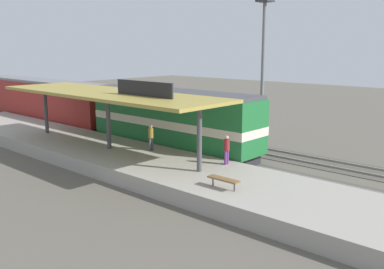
{
  "coord_description": "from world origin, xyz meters",
  "views": [
    {
      "loc": [
        -21.68,
        -22.87,
        7.59
      ],
      "look_at": [
        -1.38,
        -4.56,
        2.0
      ],
      "focal_mm": 40.17,
      "sensor_mm": 36.0,
      "label": 1
    }
  ],
  "objects_px": {
    "locomotive": "(172,120)",
    "passenger_carriage_single": "(44,101)",
    "person_waiting": "(227,148)",
    "freight_car": "(144,109)",
    "platform_bench": "(224,179)",
    "light_mast": "(264,36)",
    "person_walking": "(151,136)"
  },
  "relations": [
    {
      "from": "person_walking",
      "to": "passenger_carriage_single",
      "type": "bearing_deg",
      "value": 80.91
    },
    {
      "from": "platform_bench",
      "to": "locomotive",
      "type": "height_order",
      "value": "locomotive"
    },
    {
      "from": "person_waiting",
      "to": "freight_car",
      "type": "bearing_deg",
      "value": 64.84
    },
    {
      "from": "locomotive",
      "to": "freight_car",
      "type": "xyz_separation_m",
      "value": [
        4.6,
        8.2,
        -0.44
      ]
    },
    {
      "from": "passenger_carriage_single",
      "to": "freight_car",
      "type": "xyz_separation_m",
      "value": [
        4.6,
        -9.8,
        -0.34
      ]
    },
    {
      "from": "person_walking",
      "to": "locomotive",
      "type": "bearing_deg",
      "value": 19.21
    },
    {
      "from": "light_mast",
      "to": "person_walking",
      "type": "height_order",
      "value": "light_mast"
    },
    {
      "from": "passenger_carriage_single",
      "to": "light_mast",
      "type": "height_order",
      "value": "light_mast"
    },
    {
      "from": "light_mast",
      "to": "person_waiting",
      "type": "relative_size",
      "value": 6.84
    },
    {
      "from": "freight_car",
      "to": "person_walking",
      "type": "height_order",
      "value": "freight_car"
    },
    {
      "from": "platform_bench",
      "to": "passenger_carriage_single",
      "type": "bearing_deg",
      "value": 77.65
    },
    {
      "from": "locomotive",
      "to": "person_waiting",
      "type": "height_order",
      "value": "locomotive"
    },
    {
      "from": "passenger_carriage_single",
      "to": "freight_car",
      "type": "relative_size",
      "value": 1.67
    },
    {
      "from": "platform_bench",
      "to": "locomotive",
      "type": "relative_size",
      "value": 0.12
    },
    {
      "from": "locomotive",
      "to": "passenger_carriage_single",
      "type": "distance_m",
      "value": 18.0
    },
    {
      "from": "platform_bench",
      "to": "person_waiting",
      "type": "distance_m",
      "value": 4.36
    },
    {
      "from": "freight_car",
      "to": "person_walking",
      "type": "bearing_deg",
      "value": -129.56
    },
    {
      "from": "platform_bench",
      "to": "freight_car",
      "type": "distance_m",
      "value": 20.56
    },
    {
      "from": "light_mast",
      "to": "person_waiting",
      "type": "height_order",
      "value": "light_mast"
    },
    {
      "from": "locomotive",
      "to": "passenger_carriage_single",
      "type": "bearing_deg",
      "value": 90.0
    },
    {
      "from": "platform_bench",
      "to": "light_mast",
      "type": "height_order",
      "value": "light_mast"
    },
    {
      "from": "light_mast",
      "to": "person_walking",
      "type": "distance_m",
      "value": 12.76
    },
    {
      "from": "platform_bench",
      "to": "freight_car",
      "type": "xyz_separation_m",
      "value": [
        10.6,
        17.6,
        0.63
      ]
    },
    {
      "from": "passenger_carriage_single",
      "to": "person_walking",
      "type": "relative_size",
      "value": 11.7
    },
    {
      "from": "platform_bench",
      "to": "person_walking",
      "type": "height_order",
      "value": "person_walking"
    },
    {
      "from": "person_waiting",
      "to": "person_walking",
      "type": "height_order",
      "value": "same"
    },
    {
      "from": "light_mast",
      "to": "person_waiting",
      "type": "xyz_separation_m",
      "value": [
        -10.28,
        -4.34,
        -6.54
      ]
    },
    {
      "from": "platform_bench",
      "to": "person_walking",
      "type": "xyz_separation_m",
      "value": [
        2.95,
        8.34,
        0.51
      ]
    },
    {
      "from": "locomotive",
      "to": "person_waiting",
      "type": "xyz_separation_m",
      "value": [
        -2.48,
        -6.88,
        -0.56
      ]
    },
    {
      "from": "platform_bench",
      "to": "locomotive",
      "type": "xyz_separation_m",
      "value": [
        6.0,
        9.41,
        1.07
      ]
    },
    {
      "from": "locomotive",
      "to": "freight_car",
      "type": "height_order",
      "value": "locomotive"
    },
    {
      "from": "platform_bench",
      "to": "light_mast",
      "type": "distance_m",
      "value": 16.95
    }
  ]
}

